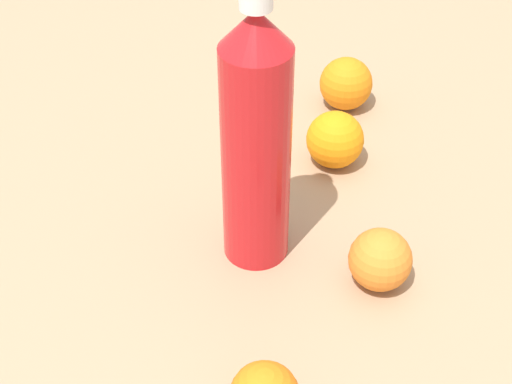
{
  "coord_description": "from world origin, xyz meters",
  "views": [
    {
      "loc": [
        -0.3,
        -0.5,
        0.6
      ],
      "look_at": [
        0.05,
        -0.01,
        0.08
      ],
      "focal_mm": 54.62,
      "sensor_mm": 36.0,
      "label": 1
    }
  ],
  "objects_px": {
    "orange_0": "(346,84)",
    "orange_2": "(380,260)",
    "orange_1": "(335,140)",
    "water_bottle": "(256,141)"
  },
  "relations": [
    {
      "from": "orange_0",
      "to": "orange_1",
      "type": "distance_m",
      "value": 0.13
    },
    {
      "from": "water_bottle",
      "to": "orange_1",
      "type": "xyz_separation_m",
      "value": [
        0.16,
        0.07,
        -0.11
      ]
    },
    {
      "from": "orange_0",
      "to": "orange_2",
      "type": "xyz_separation_m",
      "value": [
        -0.18,
        -0.27,
        -0.0
      ]
    },
    {
      "from": "orange_0",
      "to": "orange_1",
      "type": "xyz_separation_m",
      "value": [
        -0.09,
        -0.09,
        -0.0
      ]
    },
    {
      "from": "orange_0",
      "to": "orange_2",
      "type": "bearing_deg",
      "value": -123.88
    },
    {
      "from": "water_bottle",
      "to": "orange_0",
      "type": "distance_m",
      "value": 0.32
    },
    {
      "from": "water_bottle",
      "to": "orange_2",
      "type": "height_order",
      "value": "water_bottle"
    },
    {
      "from": "orange_1",
      "to": "orange_2",
      "type": "xyz_separation_m",
      "value": [
        -0.09,
        -0.18,
        -0.0
      ]
    },
    {
      "from": "water_bottle",
      "to": "orange_0",
      "type": "height_order",
      "value": "water_bottle"
    },
    {
      "from": "orange_1",
      "to": "orange_2",
      "type": "bearing_deg",
      "value": -116.34
    }
  ]
}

